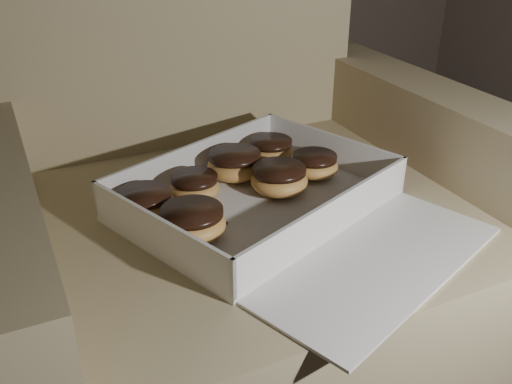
{
  "coord_description": "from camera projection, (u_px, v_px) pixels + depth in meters",
  "views": [
    {
      "loc": [
        0.02,
        0.14,
        0.9
      ],
      "look_at": [
        0.38,
        0.89,
        0.45
      ],
      "focal_mm": 40.0,
      "sensor_mm": 36.0,
      "label": 1
    }
  ],
  "objects": [
    {
      "name": "armchair",
      "position": [
        237.0,
        246.0,
        1.08
      ],
      "size": [
        0.91,
        0.77,
        0.95
      ],
      "color": "#887A57",
      "rests_on": "floor"
    },
    {
      "name": "bakery_box",
      "position": [
        277.0,
        208.0,
        0.92
      ],
      "size": [
        0.56,
        0.6,
        0.07
      ],
      "rotation": [
        0.0,
        0.0,
        0.38
      ],
      "color": "silver",
      "rests_on": "armchair"
    },
    {
      "name": "donut_a",
      "position": [
        235.0,
        164.0,
        1.02
      ],
      "size": [
        0.1,
        0.1,
        0.05
      ],
      "color": "#BE8C42",
      "rests_on": "bakery_box"
    },
    {
      "name": "donut_b",
      "position": [
        279.0,
        179.0,
        0.97
      ],
      "size": [
        0.1,
        0.1,
        0.05
      ],
      "color": "#BE8C42",
      "rests_on": "bakery_box"
    },
    {
      "name": "donut_c",
      "position": [
        145.0,
        204.0,
        0.9
      ],
      "size": [
        0.09,
        0.09,
        0.05
      ],
      "color": "#BE8C42",
      "rests_on": "bakery_box"
    },
    {
      "name": "donut_d",
      "position": [
        192.0,
        223.0,
        0.84
      ],
      "size": [
        0.1,
        0.1,
        0.05
      ],
      "color": "#BE8C42",
      "rests_on": "bakery_box"
    },
    {
      "name": "donut_e",
      "position": [
        315.0,
        165.0,
        1.03
      ],
      "size": [
        0.09,
        0.09,
        0.04
      ],
      "color": "#BE8C42",
      "rests_on": "bakery_box"
    },
    {
      "name": "donut_f",
      "position": [
        271.0,
        149.0,
        1.09
      ],
      "size": [
        0.09,
        0.09,
        0.04
      ],
      "color": "#BE8C42",
      "rests_on": "bakery_box"
    },
    {
      "name": "donut_g",
      "position": [
        195.0,
        186.0,
        0.95
      ],
      "size": [
        0.08,
        0.08,
        0.04
      ],
      "color": "#BE8C42",
      "rests_on": "bakery_box"
    },
    {
      "name": "crumb_a",
      "position": [
        265.0,
        256.0,
        0.81
      ],
      "size": [
        0.01,
        0.01,
        0.0
      ],
      "primitive_type": "ellipsoid",
      "color": "black",
      "rests_on": "bakery_box"
    },
    {
      "name": "crumb_b",
      "position": [
        252.0,
        250.0,
        0.82
      ],
      "size": [
        0.01,
        0.01,
        0.0
      ],
      "primitive_type": "ellipsoid",
      "color": "black",
      "rests_on": "bakery_box"
    },
    {
      "name": "crumb_c",
      "position": [
        324.0,
        228.0,
        0.87
      ],
      "size": [
        0.01,
        0.01,
        0.0
      ],
      "primitive_type": "ellipsoid",
      "color": "black",
      "rests_on": "bakery_box"
    },
    {
      "name": "crumb_d",
      "position": [
        226.0,
        223.0,
        0.89
      ],
      "size": [
        0.01,
        0.01,
        0.0
      ],
      "primitive_type": "ellipsoid",
      "color": "black",
      "rests_on": "bakery_box"
    }
  ]
}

